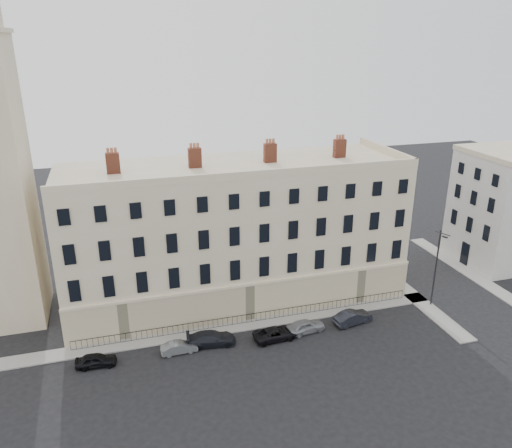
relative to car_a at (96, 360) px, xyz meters
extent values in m
plane|color=black|center=(21.20, -2.41, -0.61)|extent=(160.00, 160.00, 0.00)
cube|color=beige|center=(15.20, 9.59, 6.89)|extent=(36.00, 12.00, 15.00)
cube|color=beige|center=(15.20, 3.51, 1.39)|extent=(36.10, 0.18, 4.00)
cube|color=beige|center=(33.28, 9.59, 1.39)|extent=(0.18, 12.10, 4.00)
cube|color=beige|center=(15.20, 3.74, 14.79)|extent=(36.00, 0.35, 0.80)
cube|color=beige|center=(33.05, 9.59, 14.79)|extent=(0.35, 12.00, 0.80)
cube|color=brown|center=(3.20, 9.59, 15.39)|extent=(1.30, 0.70, 2.00)
cube|color=brown|center=(11.20, 9.59, 15.39)|extent=(1.30, 0.70, 2.00)
cube|color=brown|center=(19.20, 9.59, 15.39)|extent=(1.30, 0.70, 2.00)
cube|color=brown|center=(27.20, 9.59, 15.39)|extent=(1.30, 0.70, 2.00)
cube|color=beige|center=(50.20, 8.59, 6.39)|extent=(10.00, 10.00, 14.00)
cube|color=gray|center=(11.20, 2.59, -0.55)|extent=(48.00, 2.00, 0.12)
cube|color=gray|center=(34.20, 5.59, -0.55)|extent=(2.00, 24.00, 0.12)
cube|color=gray|center=(44.20, 7.59, -0.55)|extent=(2.00, 20.00, 0.12)
cube|color=black|center=(15.20, 2.99, 0.41)|extent=(35.00, 0.04, 0.04)
cube|color=black|center=(15.20, 2.99, -0.49)|extent=(35.00, 0.04, 0.04)
imported|color=black|center=(0.00, 0.00, 0.00)|extent=(3.66, 1.66, 1.22)
imported|color=slate|center=(7.35, -0.06, -0.06)|extent=(3.40, 1.30, 1.11)
imported|color=black|center=(10.47, 0.34, 0.07)|extent=(4.84, 2.41, 1.35)
imported|color=black|center=(16.58, -0.51, -0.01)|extent=(4.43, 2.27, 1.20)
imported|color=gray|center=(19.84, -0.20, 0.07)|extent=(4.15, 2.14, 1.35)
imported|color=black|center=(25.06, -0.06, 0.08)|extent=(4.34, 2.13, 1.37)
cylinder|color=#28282C|center=(34.96, 0.85, 3.80)|extent=(0.18, 0.18, 8.82)
cylinder|color=#28282C|center=(34.68, 0.13, 8.10)|extent=(0.70, 1.58, 0.11)
cube|color=#28282C|center=(34.39, -0.58, 8.04)|extent=(0.38, 0.59, 0.13)
camera|label=1|loc=(3.05, -39.56, 26.85)|focal=35.00mm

